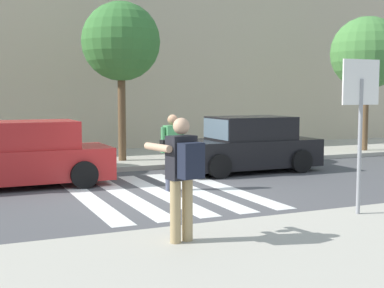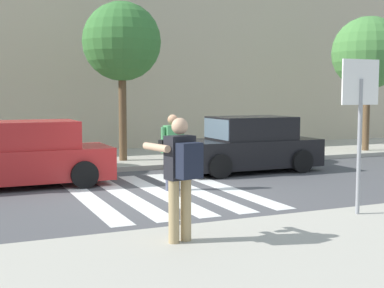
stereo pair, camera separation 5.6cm
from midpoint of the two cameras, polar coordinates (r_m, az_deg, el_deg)
ground_plane at (r=11.73m, az=-3.23°, el=-5.39°), size 120.00×120.00×0.00m
sidewalk_near at (r=6.49m, az=17.25°, el=-13.93°), size 60.00×6.00×0.14m
sidewalk_far at (r=17.39m, az=-10.28°, el=-1.70°), size 60.00×4.80×0.14m
building_facade_far at (r=21.60m, az=-13.24°, el=8.30°), size 56.00×4.00×6.69m
crosswalk_stripe_0 at (r=11.46m, az=-11.12°, el=-5.71°), size 0.44×5.20×0.01m
crosswalk_stripe_1 at (r=11.66m, az=-7.27°, el=-5.46°), size 0.44×5.20×0.01m
crosswalk_stripe_2 at (r=11.91m, az=-3.57°, el=-5.20°), size 0.44×5.20×0.01m
crosswalk_stripe_3 at (r=12.21m, az=-0.04°, el=-4.93°), size 0.44×5.20×0.01m
crosswalk_stripe_4 at (r=12.55m, az=3.31°, el=-4.66°), size 0.44×5.20×0.01m
stop_sign at (r=9.45m, az=17.36°, el=4.31°), size 0.76×0.08×2.62m
photographer_with_backpack at (r=7.32m, az=-1.25°, el=-2.65°), size 0.68×0.91×1.72m
pedestrian_crossing at (r=12.06m, az=-2.22°, el=-0.40°), size 0.58×0.28×1.72m
parked_car_red at (r=13.24m, az=-17.59°, el=-1.22°), size 4.10×1.92×1.55m
parked_car_black at (r=15.15m, az=5.81°, el=-0.19°), size 4.10×1.92×1.55m
street_tree_center at (r=16.59m, az=-7.68°, el=10.71°), size 2.39×2.39×4.82m
street_tree_east at (r=20.39m, az=18.07°, el=9.17°), size 2.59×2.59×4.80m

